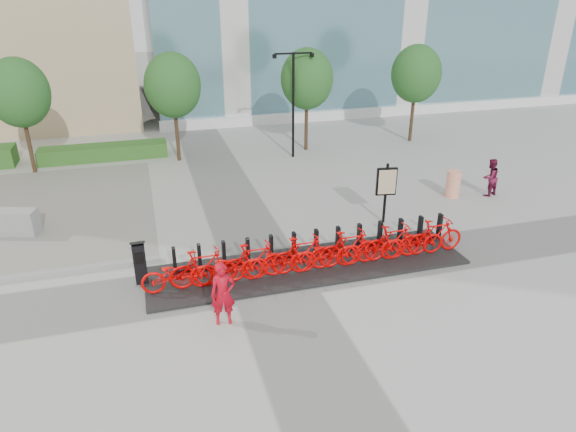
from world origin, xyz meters
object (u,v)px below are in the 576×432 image
object	(u,v)px
pedestrian	(490,177)
construction_barrel	(453,184)
kiosk	(140,262)
map_sign	(386,184)
worker_red	(223,294)
bike_0	(177,274)
jersey_barrier	(4,222)

from	to	relation	value
pedestrian	construction_barrel	size ratio (longest dim) A/B	1.43
kiosk	construction_barrel	size ratio (longest dim) A/B	1.24
pedestrian	construction_barrel	distance (m)	1.52
kiosk	pedestrian	bearing A→B (deg)	12.08
kiosk	map_sign	distance (m)	8.70
pedestrian	kiosk	bearing A→B (deg)	-1.51
kiosk	pedestrian	xyz separation A→B (m)	(13.66, 3.20, 0.05)
kiosk	construction_barrel	distance (m)	12.66
kiosk	worker_red	xyz separation A→B (m)	(1.93, -2.43, 0.12)
worker_red	pedestrian	distance (m)	13.00
bike_0	worker_red	size ratio (longest dim) A/B	1.17
kiosk	jersey_barrier	bearing A→B (deg)	132.02
worker_red	kiosk	bearing A→B (deg)	132.97
bike_0	map_sign	world-z (taller)	map_sign
construction_barrel	jersey_barrier	xyz separation A→B (m)	(-16.57, 1.23, -0.10)
kiosk	jersey_barrier	world-z (taller)	kiosk
construction_barrel	worker_red	bearing A→B (deg)	-150.06
pedestrian	construction_barrel	world-z (taller)	pedestrian
bike_0	pedestrian	distance (m)	13.29
worker_red	pedestrian	xyz separation A→B (m)	(11.72, 5.63, -0.07)
bike_0	jersey_barrier	distance (m)	7.59
map_sign	bike_0	bearing A→B (deg)	-151.23
kiosk	jersey_barrier	xyz separation A→B (m)	(-4.40, 4.70, -0.28)
worker_red	jersey_barrier	bearing A→B (deg)	136.09
bike_0	kiosk	xyz separation A→B (m)	(-0.95, 0.69, 0.13)
kiosk	worker_red	bearing A→B (deg)	-52.60
worker_red	construction_barrel	distance (m)	11.82
bike_0	worker_red	world-z (taller)	worker_red
map_sign	construction_barrel	bearing A→B (deg)	30.81
pedestrian	jersey_barrier	world-z (taller)	pedestrian
worker_red	construction_barrel	bearing A→B (deg)	34.41
map_sign	worker_red	bearing A→B (deg)	-136.72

